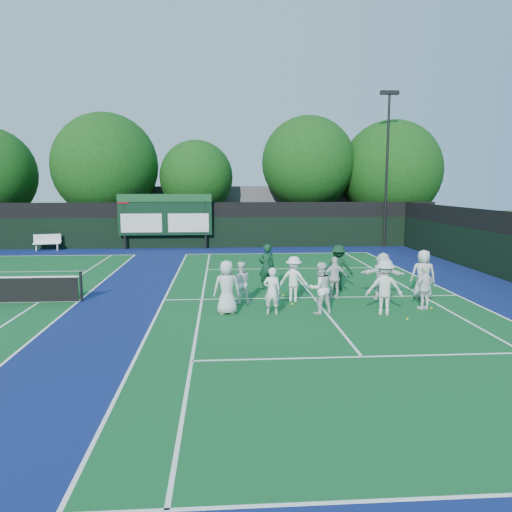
{
  "coord_description": "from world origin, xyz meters",
  "views": [
    {
      "loc": [
        -3.38,
        -16.83,
        4.17
      ],
      "look_at": [
        -2.0,
        3.0,
        1.3
      ],
      "focal_mm": 35.0,
      "sensor_mm": 36.0,
      "label": 1
    }
  ],
  "objects": [
    {
      "name": "player_back_1",
      "position": [
        -0.81,
        0.55,
        0.81
      ],
      "size": [
        1.2,
        0.96,
        1.62
      ],
      "primitive_type": "imported",
      "rotation": [
        0.0,
        0.0,
        2.74
      ],
      "color": "white",
      "rests_on": "ground"
    },
    {
      "name": "near_court",
      "position": [
        0.0,
        1.0,
        0.01
      ],
      "size": [
        11.05,
        23.85,
        0.01
      ],
      "color": "#115424",
      "rests_on": "ground"
    },
    {
      "name": "player_back_0",
      "position": [
        -2.73,
        0.34,
        0.75
      ],
      "size": [
        0.77,
        0.62,
        1.49
      ],
      "primitive_type": "imported",
      "rotation": [
        0.0,
        0.0,
        3.22
      ],
      "color": "white",
      "rests_on": "ground"
    },
    {
      "name": "tennis_ball_2",
      "position": [
        2.34,
        -2.2,
        0.03
      ],
      "size": [
        0.07,
        0.07,
        0.07
      ],
      "primitive_type": "sphere",
      "color": "#D6E91B",
      "rests_on": "ground"
    },
    {
      "name": "clubhouse",
      "position": [
        -2.0,
        24.0,
        2.0
      ],
      "size": [
        18.0,
        6.0,
        4.0
      ],
      "primitive_type": "cube",
      "color": "#5A5B60",
      "rests_on": "ground"
    },
    {
      "name": "tennis_ball_3",
      "position": [
        -3.18,
        1.56,
        0.03
      ],
      "size": [
        0.07,
        0.07,
        0.07
      ],
      "primitive_type": "sphere",
      "color": "#D6E91B",
      "rests_on": "ground"
    },
    {
      "name": "player_front_3",
      "position": [
        1.82,
        -1.5,
        0.9
      ],
      "size": [
        1.28,
        0.91,
        1.8
      ],
      "primitive_type": "imported",
      "rotation": [
        0.0,
        0.0,
        2.92
      ],
      "color": "silver",
      "rests_on": "ground"
    },
    {
      "name": "light_pole_right",
      "position": [
        7.5,
        15.7,
        6.3
      ],
      "size": [
        1.2,
        0.3,
        10.12
      ],
      "color": "black",
      "rests_on": "ground"
    },
    {
      "name": "court_apron",
      "position": [
        -6.0,
        1.0,
        0.0
      ],
      "size": [
        34.0,
        32.0,
        0.01
      ],
      "primitive_type": "cube",
      "color": "navy",
      "rests_on": "ground"
    },
    {
      "name": "player_back_4",
      "position": [
        3.97,
        0.64,
        0.9
      ],
      "size": [
        0.98,
        0.74,
        1.8
      ],
      "primitive_type": "imported",
      "rotation": [
        0.0,
        0.0,
        2.94
      ],
      "color": "silver",
      "rests_on": "ground"
    },
    {
      "name": "ground",
      "position": [
        0.0,
        0.0,
        0.0
      ],
      "size": [
        120.0,
        120.0,
        0.0
      ],
      "primitive_type": "plane",
      "color": "#1B330E",
      "rests_on": "ground"
    },
    {
      "name": "bench",
      "position": [
        -14.42,
        15.37,
        0.55
      ],
      "size": [
        1.68,
        0.79,
        1.03
      ],
      "color": "white",
      "rests_on": "ground"
    },
    {
      "name": "tennis_ball_0",
      "position": [
        -0.94,
        -0.04,
        0.03
      ],
      "size": [
        0.07,
        0.07,
        0.07
      ],
      "primitive_type": "sphere",
      "color": "#D6E91B",
      "rests_on": "ground"
    },
    {
      "name": "tennis_ball_4",
      "position": [
        -1.08,
        1.4,
        0.03
      ],
      "size": [
        0.07,
        0.07,
        0.07
      ],
      "primitive_type": "sphere",
      "color": "#D6E91B",
      "rests_on": "ground"
    },
    {
      "name": "player_back_3",
      "position": [
        2.45,
        0.64,
        0.86
      ],
      "size": [
        1.68,
        0.92,
        1.73
      ],
      "primitive_type": "imported",
      "rotation": [
        0.0,
        0.0,
        2.87
      ],
      "color": "white",
      "rests_on": "ground"
    },
    {
      "name": "player_front_4",
      "position": [
        3.39,
        -0.93,
        0.74
      ],
      "size": [
        0.93,
        0.64,
        1.47
      ],
      "primitive_type": "imported",
      "rotation": [
        0.0,
        0.0,
        3.51
      ],
      "color": "white",
      "rests_on": "ground"
    },
    {
      "name": "scoreboard",
      "position": [
        -7.01,
        15.59,
        2.19
      ],
      "size": [
        6.0,
        0.21,
        3.55
      ],
      "color": "black",
      "rests_on": "ground"
    },
    {
      "name": "back_fence",
      "position": [
        -6.0,
        16.0,
        1.36
      ],
      "size": [
        34.0,
        0.08,
        3.0
      ],
      "color": "black",
      "rests_on": "ground"
    },
    {
      "name": "player_back_2",
      "position": [
        0.75,
        0.88,
        0.78
      ],
      "size": [
        0.94,
        0.46,
        1.55
      ],
      "primitive_type": "imported",
      "rotation": [
        0.0,
        0.0,
        3.23
      ],
      "color": "silver",
      "rests_on": "ground"
    },
    {
      "name": "coach_right",
      "position": [
        1.23,
        2.39,
        0.89
      ],
      "size": [
        1.31,
        0.99,
        1.79
      ],
      "primitive_type": "imported",
      "rotation": [
        0.0,
        0.0,
        2.82
      ],
      "color": "#0D331A",
      "rests_on": "ground"
    },
    {
      "name": "player_front_1",
      "position": [
        -1.78,
        -1.21,
        0.77
      ],
      "size": [
        0.6,
        0.43,
        1.54
      ],
      "primitive_type": "imported",
      "rotation": [
        0.0,
        0.0,
        3.02
      ],
      "color": "white",
      "rests_on": "ground"
    },
    {
      "name": "tree_d",
      "position": [
        3.08,
        19.58,
        5.53
      ],
      "size": [
        6.71,
        6.71,
        9.06
      ],
      "color": "black",
      "rests_on": "ground"
    },
    {
      "name": "tree_b",
      "position": [
        -11.36,
        19.58,
        5.25
      ],
      "size": [
        7.4,
        7.4,
        9.14
      ],
      "color": "black",
      "rests_on": "ground"
    },
    {
      "name": "tennis_ball_5",
      "position": [
        3.65,
        -0.92,
        0.03
      ],
      "size": [
        0.07,
        0.07,
        0.07
      ],
      "primitive_type": "sphere",
      "color": "#D6E91B",
      "rests_on": "ground"
    },
    {
      "name": "player_front_2",
      "position": [
        -0.21,
        -1.22,
        0.84
      ],
      "size": [
        0.96,
        0.84,
        1.68
      ],
      "primitive_type": "imported",
      "rotation": [
        0.0,
        0.0,
        3.42
      ],
      "color": "white",
      "rests_on": "ground"
    },
    {
      "name": "tree_e",
      "position": [
        9.26,
        19.58,
        4.95
      ],
      "size": [
        7.36,
        7.36,
        8.82
      ],
      "color": "black",
      "rests_on": "ground"
    },
    {
      "name": "coach_left",
      "position": [
        -1.6,
        2.61,
        0.91
      ],
      "size": [
        0.75,
        0.58,
        1.83
      ],
      "primitive_type": "imported",
      "rotation": [
        0.0,
        0.0,
        3.37
      ],
      "color": "#0E3620",
      "rests_on": "ground"
    },
    {
      "name": "tree_c",
      "position": [
        -5.0,
        19.58,
        4.53
      ],
      "size": [
        5.23,
        5.23,
        7.29
      ],
      "color": "black",
      "rests_on": "ground"
    },
    {
      "name": "player_front_0",
      "position": [
        -3.23,
        -1.07,
        0.88
      ],
      "size": [
        0.92,
        0.66,
        1.76
      ],
      "primitive_type": "imported",
      "rotation": [
        0.0,
        0.0,
        3.26
      ],
      "color": "silver",
      "rests_on": "ground"
    }
  ]
}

